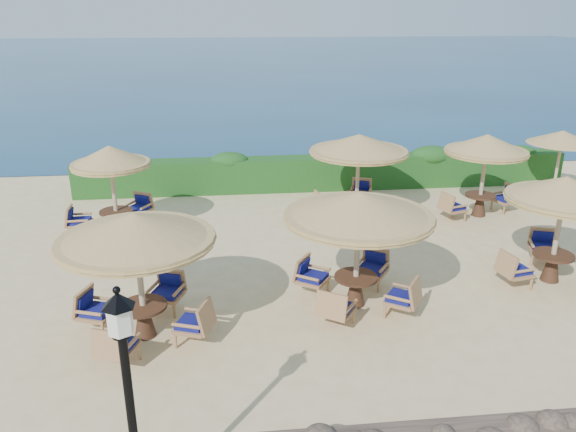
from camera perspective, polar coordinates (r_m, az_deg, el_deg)
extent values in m
plane|color=beige|center=(14.40, 8.60, -5.73)|extent=(120.00, 120.00, 0.00)
plane|color=navy|center=(82.80, -3.90, 15.84)|extent=(160.00, 160.00, 0.00)
cube|color=#154215|center=(20.79, 3.78, 4.41)|extent=(18.00, 0.90, 1.20)
cylinder|color=black|center=(7.49, -15.56, -19.48)|extent=(0.11, 0.11, 2.40)
cylinder|color=silver|center=(6.69, -16.72, -9.95)|extent=(0.30, 0.30, 0.36)
cone|color=black|center=(6.57, -16.93, -8.14)|extent=(0.40, 0.40, 0.18)
cylinder|color=tan|center=(21.62, 25.66, 4.43)|extent=(0.10, 0.10, 2.20)
cone|color=olive|center=(21.39, 26.10, 7.21)|extent=(2.30, 2.30, 0.45)
cylinder|color=tan|center=(11.48, -14.75, -6.57)|extent=(0.12, 0.12, 2.40)
cone|color=olive|center=(11.02, -15.29, -1.08)|extent=(3.07, 3.07, 0.55)
cylinder|color=olive|center=(11.12, -15.16, -2.42)|extent=(3.01, 3.01, 0.14)
cylinder|color=#412617|center=(11.72, -14.52, -8.85)|extent=(0.96, 0.96, 0.06)
cone|color=#412617|center=(11.89, -14.37, -10.32)|extent=(0.44, 0.44, 0.64)
cylinder|color=tan|center=(12.37, 7.02, -4.01)|extent=(0.12, 0.12, 2.40)
cone|color=olive|center=(11.94, 7.26, 1.16)|extent=(3.26, 3.26, 0.55)
cylinder|color=olive|center=(12.03, 7.20, -0.10)|extent=(3.19, 3.19, 0.14)
cylinder|color=#412617|center=(12.59, 6.92, -6.17)|extent=(0.96, 0.96, 0.06)
cone|color=#412617|center=(12.75, 6.85, -7.58)|extent=(0.44, 0.44, 0.64)
cylinder|color=tan|center=(14.84, 25.66, -1.75)|extent=(0.12, 0.12, 2.40)
cone|color=olive|center=(14.48, 26.36, 2.59)|extent=(2.67, 2.67, 0.55)
cylinder|color=olive|center=(14.56, 26.19, 1.54)|extent=(2.62, 2.62, 0.14)
cylinder|color=#412617|center=(15.02, 25.37, -3.60)|extent=(0.96, 0.96, 0.06)
cone|color=#412617|center=(15.16, 25.17, -4.81)|extent=(0.44, 0.44, 0.64)
cylinder|color=tan|center=(17.07, -17.25, 2.09)|extent=(0.12, 0.12, 2.40)
cone|color=olive|center=(16.76, -17.66, 5.92)|extent=(2.25, 2.25, 0.55)
cylinder|color=olive|center=(16.82, -17.56, 5.00)|extent=(2.21, 2.21, 0.14)
cylinder|color=#412617|center=(17.23, -17.07, 0.44)|extent=(0.96, 0.96, 0.06)
cone|color=#412617|center=(17.34, -16.95, -0.65)|extent=(0.44, 0.44, 0.64)
cylinder|color=tan|center=(17.90, 7.07, 3.69)|extent=(0.12, 0.12, 2.40)
cone|color=olive|center=(17.60, 7.23, 7.37)|extent=(3.10, 3.10, 0.55)
cylinder|color=olive|center=(17.67, 7.19, 6.48)|extent=(3.03, 3.03, 0.14)
cylinder|color=#412617|center=(18.05, 7.00, 2.10)|extent=(0.96, 0.96, 0.06)
cone|color=#412617|center=(18.16, 6.95, 1.05)|extent=(0.44, 0.44, 0.64)
cylinder|color=tan|center=(18.79, 19.16, 3.50)|extent=(0.12, 0.12, 2.40)
cone|color=olive|center=(18.51, 19.57, 7.00)|extent=(2.56, 2.56, 0.55)
cylinder|color=olive|center=(18.57, 19.47, 6.16)|extent=(2.51, 2.51, 0.14)
cylinder|color=#412617|center=(18.94, 18.98, 1.99)|extent=(0.96, 0.96, 0.06)
cone|color=#412617|center=(19.04, 18.86, 1.00)|extent=(0.44, 0.44, 0.64)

